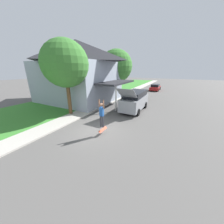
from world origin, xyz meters
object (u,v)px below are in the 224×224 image
at_px(lawn_tree_far, 116,66).
at_px(suv_parked, 135,100).
at_px(car_down_street, 155,87).
at_px(skateboard, 103,130).
at_px(skateboarder, 102,113).
at_px(lawn_tree_near, 65,64).

distance_m(lawn_tree_far, suv_parked, 8.61).
bearing_deg(lawn_tree_far, suv_parked, -48.25).
distance_m(lawn_tree_far, car_down_street, 11.57).
bearing_deg(skateboard, skateboarder, -87.93).
bearing_deg(skateboard, suv_parked, 88.14).
xyz_separation_m(lawn_tree_near, lawn_tree_far, (0.17, 10.13, -0.03)).
height_order(lawn_tree_far, car_down_street, lawn_tree_far).
bearing_deg(skateboarder, lawn_tree_far, 112.14).
height_order(lawn_tree_near, car_down_street, lawn_tree_near).
height_order(car_down_street, skateboard, car_down_street).
xyz_separation_m(lawn_tree_near, car_down_street, (4.93, 19.81, -4.21)).
distance_m(skateboarder, skateboard, 1.26).
distance_m(lawn_tree_near, lawn_tree_far, 10.14).
distance_m(car_down_street, skateboarder, 21.94).
bearing_deg(car_down_street, lawn_tree_near, -103.98).
bearing_deg(lawn_tree_near, lawn_tree_far, 89.06).
bearing_deg(lawn_tree_near, car_down_street, 76.02).
height_order(lawn_tree_far, suv_parked, lawn_tree_far).
relative_size(car_down_street, skateboarder, 2.13).
height_order(skateboarder, skateboard, skateboarder).
relative_size(skateboarder, skateboard, 2.32).
height_order(lawn_tree_near, skateboard, lawn_tree_near).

